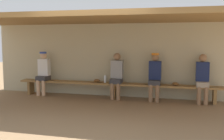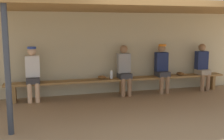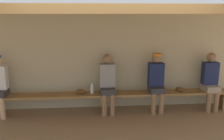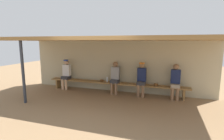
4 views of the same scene
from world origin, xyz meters
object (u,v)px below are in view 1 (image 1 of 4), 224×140
(player_shirtless_tan, at_px, (117,74))
(player_rightmost, at_px, (202,77))
(baseball_glove_tan, at_px, (97,81))
(player_near_post, at_px, (43,71))
(bench, at_px, (115,85))
(water_bottle_orange, at_px, (105,79))
(baseball_glove_dark_brown, at_px, (175,84))
(player_middle, at_px, (155,75))

(player_shirtless_tan, bearing_deg, player_rightmost, 0.00)
(player_shirtless_tan, distance_m, baseball_glove_tan, 0.65)
(player_near_post, bearing_deg, player_shirtless_tan, -0.01)
(bench, bearing_deg, player_near_post, 179.91)
(player_near_post, height_order, water_bottle_orange, player_near_post)
(player_near_post, relative_size, water_bottle_orange, 6.24)
(bench, height_order, baseball_glove_dark_brown, baseball_glove_dark_brown)
(bench, height_order, player_middle, player_middle)
(baseball_glove_tan, bearing_deg, water_bottle_orange, -140.11)
(player_near_post, height_order, player_shirtless_tan, player_near_post)
(player_near_post, distance_m, water_bottle_orange, 2.01)
(player_middle, height_order, baseball_glove_tan, player_middle)
(player_rightmost, bearing_deg, water_bottle_orange, 179.63)
(player_middle, xyz_separation_m, baseball_glove_tan, (-1.71, 0.03, -0.24))
(bench, xyz_separation_m, player_middle, (1.15, 0.00, 0.36))
(player_near_post, xyz_separation_m, baseball_glove_tan, (1.74, 0.03, -0.24))
(player_middle, bearing_deg, baseball_glove_tan, 179.16)
(player_shirtless_tan, relative_size, water_bottle_orange, 6.19)
(player_near_post, distance_m, player_middle, 3.45)
(player_rightmost, bearing_deg, player_middle, 179.98)
(bench, distance_m, player_near_post, 2.32)
(player_middle, relative_size, baseball_glove_dark_brown, 5.60)
(player_middle, bearing_deg, player_near_post, 180.00)
(bench, distance_m, baseball_glove_dark_brown, 1.73)
(bench, xyz_separation_m, player_shirtless_tan, (0.05, 0.00, 0.34))
(baseball_glove_tan, bearing_deg, baseball_glove_dark_brown, -138.97)
(player_middle, distance_m, baseball_glove_tan, 1.72)
(player_near_post, distance_m, player_shirtless_tan, 2.35)
(player_near_post, distance_m, player_rightmost, 4.72)
(bench, distance_m, baseball_glove_tan, 0.57)
(player_near_post, bearing_deg, baseball_glove_tan, 0.82)
(water_bottle_orange, height_order, baseball_glove_tan, water_bottle_orange)
(player_rightmost, xyz_separation_m, baseball_glove_tan, (-2.98, 0.03, -0.22))
(player_rightmost, relative_size, baseball_glove_tan, 5.56)
(player_shirtless_tan, height_order, water_bottle_orange, player_shirtless_tan)
(player_middle, relative_size, water_bottle_orange, 6.24)
(bench, relative_size, player_near_post, 4.46)
(player_shirtless_tan, relative_size, baseball_glove_tan, 5.56)
(player_shirtless_tan, xyz_separation_m, water_bottle_orange, (-0.35, 0.02, -0.17))
(player_near_post, relative_size, player_rightmost, 1.01)
(player_near_post, xyz_separation_m, player_middle, (3.45, 0.00, 0.00))
(player_middle, xyz_separation_m, player_rightmost, (1.27, -0.00, -0.02))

